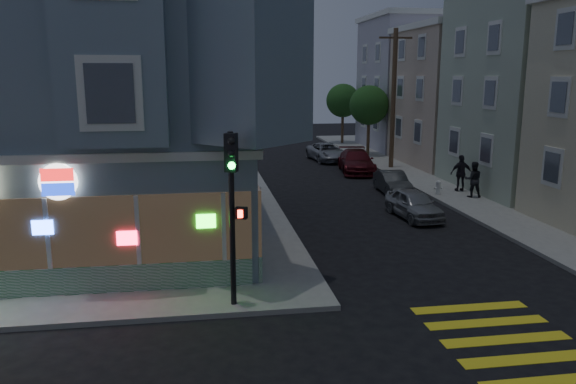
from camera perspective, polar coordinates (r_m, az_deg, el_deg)
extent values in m
plane|color=black|center=(13.26, -5.58, -16.17)|extent=(120.00, 120.00, 0.00)
cube|color=gray|center=(42.40, 25.05, 2.37)|extent=(24.00, 42.00, 0.15)
cube|color=slate|center=(23.35, -22.64, 9.54)|extent=(14.00, 14.00, 11.00)
cube|color=silver|center=(23.45, -22.32, 5.52)|extent=(14.30, 14.30, 0.25)
cube|color=#196B33|center=(17.51, -26.67, -8.36)|extent=(13.60, 0.12, 0.80)
cube|color=#382B1E|center=(17.11, -27.10, -3.94)|extent=(13.60, 0.10, 2.00)
cylinder|color=white|center=(16.28, -22.32, 0.98)|extent=(1.00, 0.12, 1.00)
cube|color=beige|center=(41.87, 20.04, 8.97)|extent=(12.00, 8.60, 9.00)
cube|color=#A6A2B2|center=(49.93, 15.09, 10.48)|extent=(12.00, 8.60, 10.50)
cylinder|color=#4C3826|center=(37.89, 10.66, 9.25)|extent=(0.30, 0.30, 9.00)
cube|color=#4C3826|center=(37.93, 10.89, 15.14)|extent=(2.20, 0.12, 0.12)
cylinder|color=#4C3826|center=(43.85, 8.15, 5.85)|extent=(0.24, 0.24, 3.20)
sphere|color=#1D4A1A|center=(43.68, 8.24, 8.72)|extent=(3.00, 3.00, 3.00)
cylinder|color=#4C3826|center=(51.52, 5.55, 6.79)|extent=(0.24, 0.24, 3.20)
sphere|color=#1D4A1A|center=(51.37, 5.60, 9.23)|extent=(3.00, 3.00, 3.00)
imported|color=black|center=(29.75, 18.30, 1.22)|extent=(1.02, 0.89, 1.80)
imported|color=black|center=(31.07, 17.18, 1.85)|extent=(1.16, 0.54, 1.94)
imported|color=#96999D|center=(25.32, 12.67, -1.21)|extent=(1.76, 3.80, 1.26)
imported|color=#313436|center=(30.38, 10.57, 0.95)|extent=(1.43, 3.65, 1.18)
imported|color=#54131A|center=(36.61, 6.96, 3.11)|extent=(2.70, 5.25, 1.46)
imported|color=#9C9FA6|center=(41.42, 4.01, 4.06)|extent=(2.64, 4.88, 1.30)
cylinder|color=black|center=(14.77, -5.70, -2.89)|extent=(0.15, 0.15, 4.66)
cube|color=black|center=(14.22, -5.80, 4.00)|extent=(0.37, 0.35, 0.98)
sphere|color=black|center=(14.03, -5.79, 5.17)|extent=(0.19, 0.19, 0.19)
sphere|color=black|center=(14.07, -5.77, 3.92)|extent=(0.19, 0.19, 0.19)
sphere|color=#19F23F|center=(14.11, -5.74, 2.69)|extent=(0.19, 0.19, 0.19)
cube|color=black|center=(14.57, -4.77, -2.13)|extent=(0.35, 0.28, 0.30)
cube|color=#FF2614|center=(14.47, -4.74, -2.23)|extent=(0.20, 0.02, 0.20)
cylinder|color=white|center=(29.97, 15.00, 0.29)|extent=(0.23, 0.23, 0.57)
sphere|color=white|center=(29.91, 15.04, 0.92)|extent=(0.25, 0.25, 0.25)
cylinder|color=white|center=(29.96, 15.01, 0.38)|extent=(0.43, 0.11, 0.11)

